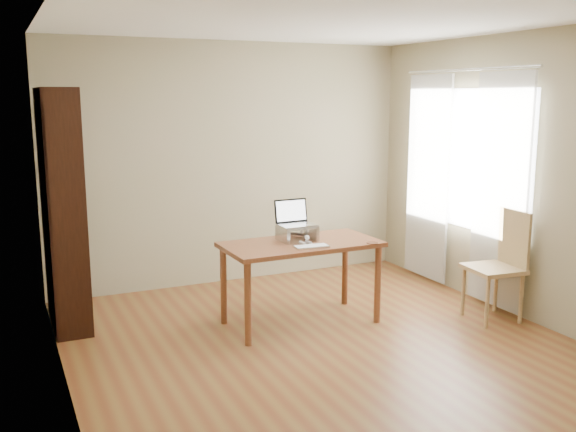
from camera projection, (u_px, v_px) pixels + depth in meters
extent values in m
cube|color=brown|center=(330.00, 352.00, 5.19)|extent=(4.00, 4.50, 0.02)
cube|color=white|center=(335.00, 16.00, 4.70)|extent=(4.00, 4.50, 0.02)
cube|color=#918B62|center=(233.00, 164.00, 6.96)|extent=(4.00, 0.02, 2.60)
cube|color=#918B62|center=(569.00, 259.00, 2.93)|extent=(4.00, 0.02, 2.60)
cube|color=#918B62|center=(57.00, 212.00, 4.12)|extent=(0.02, 4.50, 2.60)
cube|color=#918B62|center=(528.00, 178.00, 5.77)|extent=(0.02, 4.50, 2.60)
cube|color=white|center=(467.00, 159.00, 6.45)|extent=(0.01, 1.80, 1.40)
cube|color=black|center=(68.00, 218.00, 5.23)|extent=(0.30, 0.04, 2.10)
cube|color=black|center=(58.00, 202.00, 6.00)|extent=(0.30, 0.04, 2.10)
cube|color=black|center=(46.00, 211.00, 5.56)|extent=(0.02, 0.90, 2.10)
cube|color=black|center=(70.00, 320.00, 5.81)|extent=(0.30, 0.84, 0.02)
cube|color=black|center=(72.00, 302.00, 5.79)|extent=(0.20, 0.78, 0.28)
cube|color=black|center=(68.00, 284.00, 5.74)|extent=(0.30, 0.84, 0.03)
cube|color=black|center=(70.00, 265.00, 5.72)|extent=(0.20, 0.78, 0.28)
cube|color=black|center=(65.00, 247.00, 5.68)|extent=(0.30, 0.84, 0.02)
cube|color=black|center=(67.00, 228.00, 5.66)|extent=(0.20, 0.78, 0.28)
cube|color=black|center=(63.00, 209.00, 5.62)|extent=(0.30, 0.84, 0.02)
cube|color=black|center=(65.00, 190.00, 5.60)|extent=(0.20, 0.78, 0.28)
cube|color=black|center=(60.00, 171.00, 5.55)|extent=(0.30, 0.84, 0.02)
cube|color=black|center=(62.00, 151.00, 5.53)|extent=(0.20, 0.78, 0.28)
cube|color=black|center=(57.00, 131.00, 5.49)|extent=(0.30, 0.84, 0.02)
cube|color=black|center=(60.00, 111.00, 5.47)|extent=(0.20, 0.78, 0.28)
cube|color=black|center=(55.00, 91.00, 5.43)|extent=(0.30, 0.84, 0.03)
cube|color=white|center=(500.00, 191.00, 5.98)|extent=(0.03, 0.70, 2.20)
cube|color=white|center=(428.00, 178.00, 6.96)|extent=(0.03, 0.70, 2.20)
cylinder|color=silver|center=(467.00, 70.00, 6.26)|extent=(0.03, 1.90, 0.03)
cube|color=brown|center=(301.00, 244.00, 5.69)|extent=(1.40, 0.72, 0.04)
cylinder|color=brown|center=(224.00, 285.00, 5.76)|extent=(0.06, 0.06, 0.71)
cylinder|color=brown|center=(346.00, 269.00, 6.28)|extent=(0.06, 0.06, 0.71)
cylinder|color=brown|center=(247.00, 304.00, 5.25)|extent=(0.06, 0.06, 0.71)
cylinder|color=brown|center=(378.00, 285.00, 5.77)|extent=(0.06, 0.06, 0.71)
cube|color=silver|center=(282.00, 235.00, 5.69)|extent=(0.03, 0.25, 0.12)
cube|color=silver|center=(312.00, 232.00, 5.81)|extent=(0.03, 0.25, 0.12)
cube|color=silver|center=(297.00, 227.00, 5.74)|extent=(0.32, 0.25, 0.01)
cube|color=silver|center=(297.00, 225.00, 5.73)|extent=(0.32, 0.23, 0.02)
cube|color=black|center=(291.00, 210.00, 5.83)|extent=(0.32, 0.05, 0.21)
cube|color=white|center=(291.00, 211.00, 5.82)|extent=(0.29, 0.04, 0.18)
cube|color=silver|center=(311.00, 247.00, 5.49)|extent=(0.31, 0.15, 0.02)
cube|color=white|center=(311.00, 246.00, 5.49)|extent=(0.29, 0.13, 0.00)
cylinder|color=#4F291B|center=(372.00, 243.00, 5.65)|extent=(0.10, 0.10, 0.01)
ellipsoid|color=#423934|center=(295.00, 233.00, 5.77)|extent=(0.16, 0.37, 0.13)
ellipsoid|color=#423934|center=(290.00, 231.00, 5.87)|extent=(0.14, 0.15, 0.12)
ellipsoid|color=#423934|center=(304.00, 235.00, 5.60)|extent=(0.10, 0.09, 0.09)
ellipsoid|color=silver|center=(302.00, 238.00, 5.64)|extent=(0.09, 0.09, 0.08)
sphere|color=silver|center=(306.00, 237.00, 5.57)|extent=(0.04, 0.04, 0.04)
cone|color=#423934|center=(301.00, 231.00, 5.59)|extent=(0.03, 0.04, 0.04)
cone|color=#423934|center=(307.00, 230.00, 5.61)|extent=(0.03, 0.04, 0.04)
cylinder|color=silver|center=(302.00, 243.00, 5.59)|extent=(0.03, 0.09, 0.03)
cylinder|color=silver|center=(308.00, 243.00, 5.62)|extent=(0.03, 0.09, 0.03)
cylinder|color=#423934|center=(298.00, 234.00, 5.93)|extent=(0.13, 0.20, 0.03)
cube|color=tan|center=(493.00, 269.00, 5.83)|extent=(0.49, 0.49, 0.04)
cylinder|color=tan|center=(490.00, 303.00, 5.64)|extent=(0.04, 0.04, 0.48)
cylinder|color=tan|center=(521.00, 297.00, 5.79)|extent=(0.04, 0.04, 0.48)
cylinder|color=tan|center=(463.00, 291.00, 5.96)|extent=(0.04, 0.04, 0.48)
cylinder|color=tan|center=(493.00, 286.00, 6.11)|extent=(0.04, 0.04, 0.48)
cube|color=tan|center=(512.00, 238.00, 5.86)|extent=(0.07, 0.43, 0.53)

